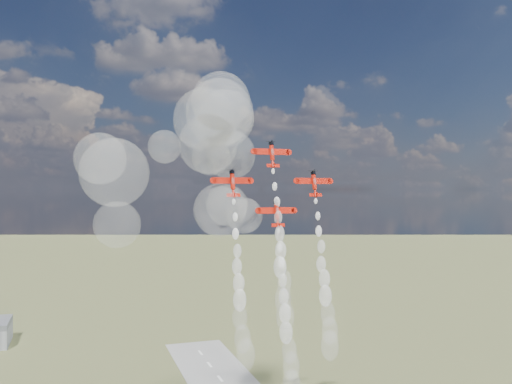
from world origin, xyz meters
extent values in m
cylinder|color=red|center=(-2.13, 17.09, 95.72)|extent=(1.36, 2.51, 5.22)
cylinder|color=black|center=(-2.13, 17.74, 98.36)|extent=(1.55, 1.74, 1.31)
cube|color=red|center=(-2.13, 17.49, 95.92)|extent=(11.82, 0.67, 1.93)
cube|color=white|center=(-5.33, 17.60, 95.90)|extent=(4.65, 0.15, 0.52)
cube|color=white|center=(1.07, 17.60, 95.90)|extent=(4.65, 0.15, 0.52)
cube|color=red|center=(-2.13, 15.91, 91.52)|extent=(4.26, 0.37, 1.06)
cube|color=red|center=(-2.13, 15.16, 91.51)|extent=(0.14, 1.90, 1.61)
ellipsoid|color=silver|center=(-2.13, 16.55, 95.76)|extent=(1.07, 1.49, 2.56)
cone|color=red|center=(-2.13, 16.19, 92.25)|extent=(1.36, 1.92, 2.77)
cylinder|color=red|center=(-15.59, 14.85, 86.57)|extent=(1.36, 2.51, 5.22)
cylinder|color=black|center=(-15.59, 15.50, 89.20)|extent=(1.55, 1.74, 1.31)
cube|color=red|center=(-15.59, 15.25, 86.77)|extent=(11.82, 0.67, 1.93)
cube|color=white|center=(-18.79, 15.36, 86.74)|extent=(4.65, 0.15, 0.52)
cube|color=white|center=(-12.39, 15.36, 86.74)|extent=(4.65, 0.15, 0.52)
cube|color=red|center=(-15.59, 13.68, 82.37)|extent=(4.26, 0.37, 1.06)
cube|color=red|center=(-15.59, 12.92, 82.35)|extent=(0.14, 1.90, 1.61)
ellipsoid|color=silver|center=(-15.59, 14.31, 86.60)|extent=(1.07, 1.49, 2.56)
cone|color=red|center=(-15.59, 13.95, 83.10)|extent=(1.36, 1.92, 2.77)
cylinder|color=red|center=(11.33, 14.85, 86.57)|extent=(1.36, 2.51, 5.22)
cylinder|color=black|center=(11.33, 15.50, 89.20)|extent=(1.55, 1.74, 1.31)
cube|color=red|center=(11.33, 15.25, 86.77)|extent=(11.82, 0.67, 1.93)
cube|color=white|center=(8.14, 15.36, 86.74)|extent=(4.65, 0.15, 0.52)
cube|color=white|center=(14.53, 15.36, 86.74)|extent=(4.65, 0.15, 0.52)
cube|color=red|center=(11.33, 13.68, 82.37)|extent=(4.26, 0.37, 1.06)
cube|color=red|center=(11.33, 12.92, 82.35)|extent=(0.14, 1.90, 1.61)
ellipsoid|color=silver|center=(11.33, 14.31, 86.60)|extent=(1.07, 1.49, 2.56)
cone|color=red|center=(11.33, 13.95, 83.10)|extent=(1.36, 1.92, 2.77)
cylinder|color=red|center=(-2.13, 12.61, 77.42)|extent=(1.36, 2.51, 5.22)
cylinder|color=black|center=(-2.13, 13.26, 80.05)|extent=(1.55, 1.74, 1.31)
cube|color=red|center=(-2.13, 13.01, 77.62)|extent=(11.82, 0.67, 1.93)
cube|color=white|center=(-5.33, 13.13, 77.59)|extent=(4.65, 0.15, 0.52)
cube|color=white|center=(1.07, 13.13, 77.59)|extent=(4.65, 0.15, 0.52)
cube|color=red|center=(-2.13, 11.44, 73.22)|extent=(4.26, 0.37, 1.06)
cube|color=red|center=(-2.13, 10.69, 73.20)|extent=(0.14, 1.90, 1.61)
ellipsoid|color=silver|center=(-2.13, 12.07, 77.45)|extent=(1.07, 1.49, 2.56)
cone|color=red|center=(-2.13, 11.72, 73.95)|extent=(1.36, 1.92, 2.77)
sphere|color=white|center=(-2.25, 15.63, 89.76)|extent=(1.04, 1.04, 1.04)
sphere|color=white|center=(-2.19, 14.32, 85.03)|extent=(1.50, 1.50, 1.50)
sphere|color=white|center=(-1.90, 13.21, 80.12)|extent=(1.96, 1.96, 1.96)
sphere|color=white|center=(-1.83, 12.20, 75.51)|extent=(2.42, 2.42, 2.42)
sphere|color=white|center=(-1.89, 10.80, 70.66)|extent=(2.88, 2.88, 2.88)
sphere|color=white|center=(-2.03, 9.57, 65.67)|extent=(3.34, 3.34, 3.34)
sphere|color=white|center=(-2.56, 8.80, 60.85)|extent=(3.80, 3.80, 3.80)
sphere|color=white|center=(-1.87, 7.04, 56.56)|extent=(4.26, 4.26, 4.26)
sphere|color=white|center=(-2.35, 6.78, 51.46)|extent=(4.72, 4.72, 4.72)
sphere|color=white|center=(-2.44, 4.75, 46.79)|extent=(5.18, 5.18, 5.18)
sphere|color=white|center=(-15.62, 13.32, 80.40)|extent=(1.04, 1.04, 1.04)
sphere|color=white|center=(-15.52, 12.17, 75.91)|extent=(1.50, 1.50, 1.50)
sphere|color=white|center=(-15.72, 11.15, 70.96)|extent=(1.96, 1.96, 1.96)
sphere|color=white|center=(-15.46, 10.07, 66.01)|extent=(2.42, 2.42, 2.42)
sphere|color=white|center=(-15.95, 8.88, 61.61)|extent=(2.88, 2.88, 2.88)
sphere|color=white|center=(-15.74, 7.69, 56.94)|extent=(3.34, 3.34, 3.34)
sphere|color=white|center=(-15.74, 6.80, 52.23)|extent=(3.80, 3.80, 3.80)
sphere|color=white|center=(-16.05, 5.60, 47.49)|extent=(4.26, 4.26, 4.26)
sphere|color=white|center=(-15.82, 3.76, 41.71)|extent=(4.72, 4.72, 4.72)
sphere|color=white|center=(-15.22, 2.55, 37.65)|extent=(5.18, 5.18, 5.18)
sphere|color=white|center=(11.29, 13.47, 80.41)|extent=(1.04, 1.04, 1.04)
sphere|color=white|center=(11.49, 12.31, 75.76)|extent=(1.50, 1.50, 1.50)
sphere|color=white|center=(11.12, 10.91, 71.12)|extent=(1.96, 1.96, 1.96)
sphere|color=white|center=(11.54, 9.90, 66.43)|extent=(2.42, 2.42, 2.42)
sphere|color=white|center=(11.05, 9.01, 61.14)|extent=(2.88, 2.88, 2.88)
sphere|color=white|center=(11.42, 7.38, 56.85)|extent=(3.34, 3.34, 3.34)
sphere|color=white|center=(11.07, 6.02, 51.96)|extent=(3.80, 3.80, 3.80)
sphere|color=white|center=(11.23, 4.67, 46.75)|extent=(4.26, 4.26, 4.26)
sphere|color=white|center=(11.84, 4.50, 41.67)|extent=(4.72, 4.72, 4.72)
sphere|color=white|center=(11.20, 3.15, 37.63)|extent=(5.18, 5.18, 5.18)
sphere|color=white|center=(-2.25, 11.12, 71.38)|extent=(1.04, 1.04, 1.04)
sphere|color=white|center=(-2.12, 10.12, 66.49)|extent=(1.50, 1.50, 1.50)
sphere|color=white|center=(-2.05, 8.92, 61.98)|extent=(1.96, 1.96, 1.96)
sphere|color=white|center=(-2.02, 7.81, 57.06)|extent=(2.42, 2.42, 2.42)
sphere|color=white|center=(-2.26, 6.44, 52.40)|extent=(2.88, 2.88, 2.88)
sphere|color=white|center=(-2.43, 4.92, 47.77)|extent=(3.34, 3.34, 3.34)
sphere|color=white|center=(-2.27, 4.57, 42.26)|extent=(3.80, 3.80, 3.80)
sphere|color=white|center=(-1.94, 2.75, 37.40)|extent=(4.26, 4.26, 4.26)
sphere|color=white|center=(-1.54, 2.23, 33.13)|extent=(4.72, 4.72, 4.72)
sphere|color=white|center=(-50.02, 16.69, 88.91)|extent=(19.75, 19.75, 19.75)
sphere|color=white|center=(-10.40, 19.22, 75.90)|extent=(11.21, 11.21, 11.21)
sphere|color=white|center=(-13.34, 24.90, 95.16)|extent=(15.84, 15.84, 15.84)
sphere|color=white|center=(-21.70, 25.75, 106.24)|extent=(20.04, 20.04, 20.04)
sphere|color=white|center=(-20.09, 13.05, 106.83)|extent=(20.08, 20.08, 20.08)
sphere|color=white|center=(-14.05, 28.36, 107.40)|extent=(18.61, 18.61, 18.61)
sphere|color=white|center=(-33.17, 33.65, 97.95)|extent=(10.83, 10.83, 10.83)
sphere|color=white|center=(-18.41, 19.02, 77.77)|extent=(16.36, 16.36, 16.36)
sphere|color=white|center=(-12.94, 31.03, 78.87)|extent=(13.72, 13.72, 13.72)
sphere|color=white|center=(-19.38, 26.92, 94.71)|extent=(12.33, 12.33, 12.33)
sphere|color=white|center=(-48.53, 28.01, 73.28)|extent=(14.42, 14.42, 14.42)
sphere|color=white|center=(-21.86, 20.03, 98.01)|extent=(18.25, 18.25, 18.25)
sphere|color=white|center=(-53.33, 31.20, 93.62)|extent=(16.02, 16.02, 16.02)
sphere|color=white|center=(-17.86, 20.12, 111.43)|extent=(18.13, 18.13, 18.13)
camera|label=1|loc=(-60.25, -142.40, 84.11)|focal=38.00mm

